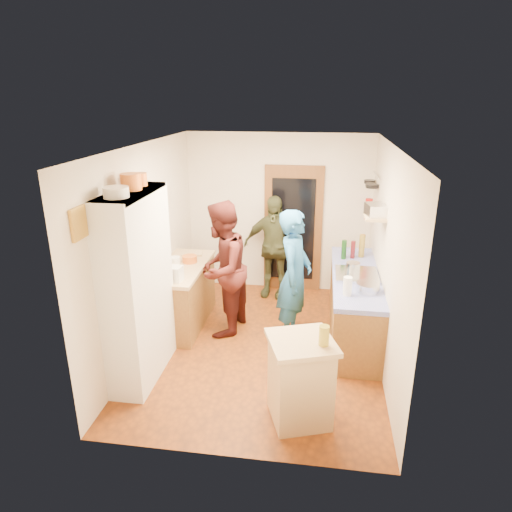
% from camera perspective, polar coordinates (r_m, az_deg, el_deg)
% --- Properties ---
extents(floor, '(3.00, 4.00, 0.02)m').
position_cam_1_polar(floor, '(6.19, 0.72, -11.18)').
color(floor, '#853C0E').
rests_on(floor, ground).
extents(ceiling, '(3.00, 4.00, 0.02)m').
position_cam_1_polar(ceiling, '(5.35, 0.84, 13.71)').
color(ceiling, silver).
rests_on(ceiling, ground).
extents(wall_back, '(3.00, 0.02, 2.60)m').
position_cam_1_polar(wall_back, '(7.55, 2.81, 5.33)').
color(wall_back, silver).
rests_on(wall_back, ground).
extents(wall_front, '(3.00, 0.02, 2.60)m').
position_cam_1_polar(wall_front, '(3.82, -3.30, -9.57)').
color(wall_front, silver).
rests_on(wall_front, ground).
extents(wall_left, '(0.02, 4.00, 2.60)m').
position_cam_1_polar(wall_left, '(6.01, -13.64, 1.02)').
color(wall_left, silver).
rests_on(wall_left, ground).
extents(wall_right, '(0.02, 4.00, 2.60)m').
position_cam_1_polar(wall_right, '(5.65, 16.13, -0.41)').
color(wall_right, silver).
rests_on(wall_right, ground).
extents(door_frame, '(0.95, 0.06, 2.10)m').
position_cam_1_polar(door_frame, '(7.56, 4.64, 3.34)').
color(door_frame, brown).
rests_on(door_frame, ground).
extents(door_glass, '(0.70, 0.02, 1.70)m').
position_cam_1_polar(door_glass, '(7.52, 4.62, 3.27)').
color(door_glass, black).
rests_on(door_glass, door_frame).
extents(hutch_body, '(0.40, 1.20, 2.20)m').
position_cam_1_polar(hutch_body, '(5.31, -14.49, -3.86)').
color(hutch_body, white).
rests_on(hutch_body, ground).
extents(hutch_top_shelf, '(0.40, 1.14, 0.04)m').
position_cam_1_polar(hutch_top_shelf, '(5.00, -15.54, 7.59)').
color(hutch_top_shelf, white).
rests_on(hutch_top_shelf, hutch_body).
extents(plate_stack, '(0.25, 0.25, 0.10)m').
position_cam_1_polar(plate_stack, '(4.71, -17.10, 7.63)').
color(plate_stack, white).
rests_on(plate_stack, hutch_top_shelf).
extents(orange_pot_a, '(0.22, 0.22, 0.17)m').
position_cam_1_polar(orange_pot_a, '(5.03, -15.36, 8.94)').
color(orange_pot_a, orange).
rests_on(orange_pot_a, hutch_top_shelf).
extents(orange_pot_b, '(0.16, 0.16, 0.14)m').
position_cam_1_polar(orange_pot_b, '(5.25, -14.32, 9.27)').
color(orange_pot_b, orange).
rests_on(orange_pot_b, hutch_top_shelf).
extents(left_counter_base, '(0.60, 1.40, 0.85)m').
position_cam_1_polar(left_counter_base, '(6.62, -9.12, -5.05)').
color(left_counter_base, olive).
rests_on(left_counter_base, ground).
extents(left_counter_top, '(0.64, 1.44, 0.05)m').
position_cam_1_polar(left_counter_top, '(6.45, -9.34, -1.41)').
color(left_counter_top, tan).
rests_on(left_counter_top, left_counter_base).
extents(toaster, '(0.27, 0.20, 0.19)m').
position_cam_1_polar(toaster, '(5.92, -10.44, -2.15)').
color(toaster, white).
rests_on(toaster, left_counter_top).
extents(kettle, '(0.14, 0.14, 0.16)m').
position_cam_1_polar(kettle, '(6.34, -10.08, -0.82)').
color(kettle, white).
rests_on(kettle, left_counter_top).
extents(orange_bowl, '(0.24, 0.24, 0.09)m').
position_cam_1_polar(orange_bowl, '(6.54, -8.29, -0.37)').
color(orange_bowl, orange).
rests_on(orange_bowl, left_counter_top).
extents(chopping_board, '(0.33, 0.27, 0.02)m').
position_cam_1_polar(chopping_board, '(6.87, -7.99, 0.32)').
color(chopping_board, tan).
rests_on(chopping_board, left_counter_top).
extents(right_counter_base, '(0.60, 2.20, 0.84)m').
position_cam_1_polar(right_counter_base, '(6.41, 12.10, -6.16)').
color(right_counter_base, olive).
rests_on(right_counter_base, ground).
extents(right_counter_top, '(0.62, 2.22, 0.06)m').
position_cam_1_polar(right_counter_top, '(6.23, 12.39, -2.43)').
color(right_counter_top, '#101DBD').
rests_on(right_counter_top, right_counter_base).
extents(hob, '(0.55, 0.58, 0.04)m').
position_cam_1_polar(hob, '(6.14, 12.47, -2.29)').
color(hob, silver).
rests_on(hob, right_counter_top).
extents(pot_on_hob, '(0.18, 0.18, 0.12)m').
position_cam_1_polar(pot_on_hob, '(6.17, 12.02, -1.33)').
color(pot_on_hob, silver).
rests_on(pot_on_hob, hob).
extents(bottle_a, '(0.07, 0.07, 0.28)m').
position_cam_1_polar(bottle_a, '(6.70, 10.94, 0.80)').
color(bottle_a, '#143F14').
rests_on(bottle_a, right_counter_top).
extents(bottle_b, '(0.08, 0.08, 0.26)m').
position_cam_1_polar(bottle_b, '(6.76, 12.02, 0.78)').
color(bottle_b, '#591419').
rests_on(bottle_b, right_counter_top).
extents(bottle_c, '(0.11, 0.11, 0.34)m').
position_cam_1_polar(bottle_c, '(6.82, 13.10, 1.25)').
color(bottle_c, olive).
rests_on(bottle_c, right_counter_top).
extents(paper_towel, '(0.11, 0.11, 0.23)m').
position_cam_1_polar(paper_towel, '(5.51, 11.37, -3.71)').
color(paper_towel, white).
rests_on(paper_towel, right_counter_top).
extents(mixing_bowl, '(0.34, 0.34, 0.11)m').
position_cam_1_polar(mixing_bowl, '(5.68, 13.79, -3.83)').
color(mixing_bowl, silver).
rests_on(mixing_bowl, right_counter_top).
extents(island_base, '(0.70, 0.70, 0.86)m').
position_cam_1_polar(island_base, '(4.77, 5.54, -15.43)').
color(island_base, tan).
rests_on(island_base, ground).
extents(island_top, '(0.79, 0.79, 0.05)m').
position_cam_1_polar(island_top, '(4.52, 5.73, -10.70)').
color(island_top, tan).
rests_on(island_top, island_base).
extents(cutting_board, '(0.42, 0.38, 0.02)m').
position_cam_1_polar(cutting_board, '(4.55, 4.94, -10.36)').
color(cutting_board, white).
rests_on(cutting_board, island_top).
extents(oil_jar, '(0.13, 0.13, 0.20)m').
position_cam_1_polar(oil_jar, '(4.41, 8.50, -9.80)').
color(oil_jar, '#AD9E2D').
rests_on(oil_jar, island_top).
extents(pan_rail, '(0.02, 0.65, 0.02)m').
position_cam_1_polar(pan_rail, '(6.93, 14.78, 9.76)').
color(pan_rail, silver).
rests_on(pan_rail, wall_right).
extents(pan_hang_a, '(0.18, 0.18, 0.05)m').
position_cam_1_polar(pan_hang_a, '(6.77, 14.33, 8.47)').
color(pan_hang_a, black).
rests_on(pan_hang_a, pan_rail).
extents(pan_hang_b, '(0.16, 0.16, 0.05)m').
position_cam_1_polar(pan_hang_b, '(6.97, 14.16, 8.62)').
color(pan_hang_b, black).
rests_on(pan_hang_b, pan_rail).
extents(pan_hang_c, '(0.17, 0.17, 0.05)m').
position_cam_1_polar(pan_hang_c, '(7.17, 14.03, 9.00)').
color(pan_hang_c, black).
rests_on(pan_hang_c, pan_rail).
extents(wall_shelf, '(0.26, 0.42, 0.03)m').
position_cam_1_polar(wall_shelf, '(5.94, 14.64, 4.75)').
color(wall_shelf, tan).
rests_on(wall_shelf, wall_right).
extents(radio, '(0.27, 0.33, 0.15)m').
position_cam_1_polar(radio, '(5.92, 14.71, 5.59)').
color(radio, silver).
rests_on(radio, wall_shelf).
extents(ext_bracket, '(0.06, 0.10, 0.04)m').
position_cam_1_polar(ext_bracket, '(7.22, 14.32, 5.30)').
color(ext_bracket, black).
rests_on(ext_bracket, wall_right).
extents(fire_extinguisher, '(0.11, 0.11, 0.32)m').
position_cam_1_polar(fire_extinguisher, '(7.20, 13.88, 5.72)').
color(fire_extinguisher, red).
rests_on(fire_extinguisher, wall_right).
extents(picture_frame, '(0.03, 0.25, 0.30)m').
position_cam_1_polar(picture_frame, '(4.45, -21.30, 3.82)').
color(picture_frame, gold).
rests_on(picture_frame, wall_left).
extents(person_hob, '(0.54, 0.72, 1.80)m').
position_cam_1_polar(person_hob, '(5.96, 5.08, -2.74)').
color(person_hob, '#215D98').
rests_on(person_hob, ground).
extents(person_left, '(0.85, 1.01, 1.86)m').
position_cam_1_polar(person_left, '(6.19, -3.85, -1.54)').
color(person_left, '#421614').
rests_on(person_left, ground).
extents(person_back, '(1.03, 0.55, 1.68)m').
position_cam_1_polar(person_back, '(7.33, 2.26, 1.14)').
color(person_back, '#3B3F24').
rests_on(person_back, ground).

